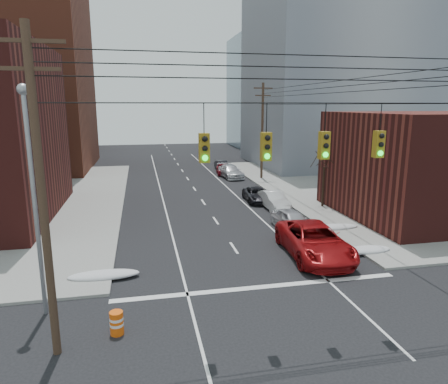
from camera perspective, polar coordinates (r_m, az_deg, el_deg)
name	(u,v)px	position (r m, az deg, el deg)	size (l,w,h in m)	color
ground	(319,375)	(14.49, 13.43, -24.11)	(160.00, 160.00, 0.00)	black
sidewalk_ne	(440,183)	(50.18, 28.51, 1.10)	(40.00, 40.00, 0.15)	gray
building_brick_far	(30,118)	(86.97, -25.97, 9.42)	(22.00, 18.00, 12.00)	#4B1916
building_office	(333,77)	(61.04, 15.35, 15.62)	(22.00, 20.00, 25.00)	gray
building_glass	(283,93)	(85.65, 8.42, 13.83)	(20.00, 18.00, 22.00)	gray
building_storefront	(448,165)	(35.55, 29.36, 3.41)	(16.00, 12.00, 8.00)	#4B1916
utility_pole_left	(42,192)	(14.08, -24.61, -0.06)	(2.20, 0.28, 11.00)	#473323
utility_pole_far	(262,130)	(46.62, 5.49, 8.88)	(2.20, 0.28, 11.00)	#473323
traffic_signals	(296,144)	(14.53, 10.21, 6.74)	(17.00, 0.42, 2.02)	black
street_light	(33,184)	(17.22, -25.67, 1.09)	(0.44, 0.44, 9.32)	gray
bare_tree	(323,181)	(34.46, 14.02, 1.56)	(2.09, 2.20, 4.93)	black
snow_nw	(104,275)	(21.24, -16.79, -11.30)	(3.50, 1.08, 0.42)	silver
snow_ne	(366,250)	(25.08, 19.67, -7.82)	(3.00, 1.08, 0.42)	silver
snow_east_far	(331,228)	(28.78, 15.03, -4.93)	(4.00, 1.08, 0.42)	silver
red_pickup	(314,241)	(23.56, 12.78, -6.83)	(3.08, 6.69, 1.86)	maroon
parked_car_a	(292,220)	(28.24, 9.69, -3.96)	(1.66, 4.11, 1.40)	silver
parked_car_b	(274,200)	(33.66, 7.18, -1.18)	(1.55, 4.44, 1.46)	silver
parked_car_c	(257,195)	(36.12, 4.73, -0.39)	(2.04, 4.42, 1.23)	black
parked_car_d	(231,171)	(47.80, 0.95, 2.95)	(2.12, 5.22, 1.52)	silver
parked_car_e	(223,169)	(50.30, -0.09, 3.36)	(1.67, 4.14, 1.41)	maroon
parked_car_f	(222,165)	(53.44, -0.28, 3.81)	(1.33, 3.82, 1.26)	black
lot_car_a	(15,201)	(36.68, -27.67, -1.13)	(1.58, 4.54, 1.50)	silver
lot_car_b	(18,197)	(38.69, -27.39, -0.65)	(2.08, 4.52, 1.26)	#BDBCC1
lot_car_d	(9,189)	(41.79, -28.42, 0.34)	(1.85, 4.60, 1.57)	#A2A1A6
construction_barrel	(117,323)	(16.40, -15.09, -17.58)	(0.62, 0.62, 0.92)	#F0560C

